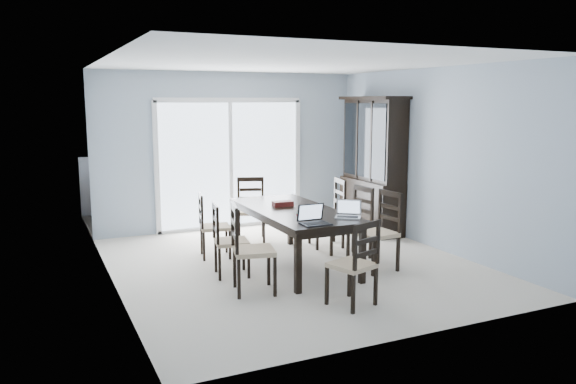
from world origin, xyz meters
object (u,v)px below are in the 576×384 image
object	(u,v)px
chair_right_near	(383,222)
chair_end_near	(359,255)
chair_right_far	(333,205)
laptop_dark	(316,220)
china_hutch	(373,166)
game_box	(283,204)
chair_left_near	(245,239)
chair_left_mid	(224,232)
chair_end_far	(251,202)
chair_right_mid	(357,214)
dining_table	(294,215)
laptop_silver	(348,214)
hot_tub	(172,196)
chair_left_far	(208,218)
cell_phone	(326,225)

from	to	relation	value
chair_right_near	chair_end_near	distance (m)	1.45
chair_right_far	laptop_dark	world-z (taller)	chair_right_far
china_hutch	game_box	bearing A→B (deg)	-153.91
chair_left_near	chair_right_far	size ratio (longest dim) A/B	1.01
china_hutch	chair_left_mid	xyz separation A→B (m)	(-2.98, -1.30, -0.52)
chair_end_far	chair_left_near	bearing A→B (deg)	87.10
chair_left_near	chair_right_mid	distance (m)	2.06
china_hutch	chair_end_far	bearing A→B (deg)	171.00
game_box	dining_table	bearing A→B (deg)	-78.49
chair_end_near	laptop_silver	xyz separation A→B (m)	(0.39, 0.88, 0.24)
laptop_silver	game_box	size ratio (longest dim) A/B	1.37
chair_left_near	chair_end_far	distance (m)	2.49
china_hutch	chair_right_mid	xyz separation A→B (m)	(-1.05, -1.22, -0.48)
chair_end_far	hot_tub	xyz separation A→B (m)	(-0.80, 1.84, -0.15)
chair_left_mid	game_box	bearing A→B (deg)	117.52
chair_right_near	hot_tub	distance (m)	4.39
game_box	chair_right_near	bearing A→B (deg)	-39.72
chair_left_mid	laptop_silver	distance (m)	1.52
chair_left_far	chair_right_mid	size ratio (longest dim) A/B	0.92
china_hutch	chair_left_mid	size ratio (longest dim) A/B	2.11
china_hutch	chair_left_near	distance (m)	3.59
china_hutch	chair_end_near	bearing A→B (deg)	-125.42
cell_phone	chair_right_near	bearing A→B (deg)	14.77
chair_left_near	chair_left_far	distance (m)	1.57
chair_right_mid	chair_end_near	distance (m)	1.96
chair_left_near	chair_left_mid	bearing A→B (deg)	-165.64
dining_table	chair_right_far	bearing A→B (deg)	35.23
china_hutch	cell_phone	distance (m)	3.09
chair_end_near	laptop_dark	bearing A→B (deg)	82.03
chair_left_mid	cell_phone	world-z (taller)	chair_left_mid
chair_right_far	game_box	size ratio (longest dim) A/B	4.32
chair_right_near	chair_left_far	bearing A→B (deg)	46.95
chair_left_far	chair_end_near	distance (m)	2.62
chair_left_near	laptop_silver	distance (m)	1.31
chair_end_near	cell_phone	distance (m)	0.68
china_hutch	chair_end_near	size ratio (longest dim) A/B	2.06
dining_table	chair_end_near	bearing A→B (deg)	-91.33
chair_left_near	chair_right_far	bearing A→B (deg)	139.35
china_hutch	laptop_dark	bearing A→B (deg)	-135.08
chair_right_mid	laptop_silver	distance (m)	1.03
chair_left_far	chair_right_mid	world-z (taller)	chair_right_mid
chair_right_far	cell_phone	bearing A→B (deg)	158.54
chair_left_mid	chair_end_far	world-z (taller)	chair_end_far
cell_phone	chair_right_far	bearing A→B (deg)	52.46
laptop_dark	chair_end_near	bearing A→B (deg)	-79.28
hot_tub	chair_left_mid	bearing A→B (deg)	-92.85
chair_right_near	hot_tub	xyz separation A→B (m)	(-1.75, 4.02, -0.17)
china_hutch	hot_tub	distance (m)	3.60
chair_left_far	chair_right_mid	distance (m)	2.03
chair_left_mid	hot_tub	world-z (taller)	chair_left_mid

